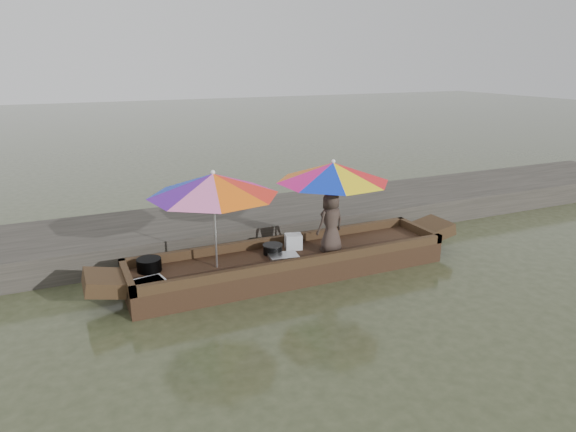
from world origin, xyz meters
name	(u,v)px	position (x,y,z in m)	size (l,w,h in m)	color
water	(290,274)	(0.00, 0.00, 0.00)	(80.00, 80.00, 0.00)	#333821
dock	(246,224)	(0.00, 2.20, 0.25)	(22.00, 2.20, 0.50)	#2D2B26
boat_hull	(290,264)	(0.00, 0.00, 0.17)	(5.37, 1.20, 0.35)	black
cooking_pot	(149,265)	(-2.27, 0.29, 0.45)	(0.37, 0.37, 0.20)	black
tray_crayfish	(148,283)	(-2.39, -0.28, 0.39)	(0.47, 0.33, 0.09)	silver
tray_scallop	(283,256)	(-0.17, -0.09, 0.38)	(0.47, 0.33, 0.06)	silver
charcoal_grill	(273,250)	(-0.25, 0.17, 0.42)	(0.32, 0.32, 0.15)	black
supply_bag	(293,242)	(0.17, 0.24, 0.48)	(0.28, 0.22, 0.26)	silver
vendor	(331,222)	(0.68, -0.13, 0.87)	(0.51, 0.33, 1.04)	#3C2F29
umbrella_bow	(215,220)	(-1.27, 0.00, 1.12)	(1.99, 1.99, 1.55)	#E5148C
umbrella_stern	(332,205)	(0.78, 0.00, 1.12)	(1.91, 1.91, 1.55)	pink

